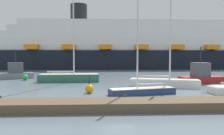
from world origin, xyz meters
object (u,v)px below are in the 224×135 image
(sailboat_4, at_px, (142,89))
(fishing_boat_0, at_px, (15,73))
(sailboat_0, at_px, (69,76))
(channel_buoy_2, at_px, (89,89))
(channel_buoy_0, at_px, (25,77))
(sailboat_1, at_px, (164,81))
(fishing_boat_1, at_px, (202,76))
(channel_buoy_1, at_px, (53,74))
(cruise_ship, at_px, (137,48))

(sailboat_4, bearing_deg, fishing_boat_0, -54.57)
(sailboat_0, relative_size, sailboat_4, 1.39)
(sailboat_0, xyz_separation_m, channel_buoy_2, (2.97, -8.52, -0.31))
(channel_buoy_0, bearing_deg, fishing_boat_0, 136.21)
(sailboat_4, distance_m, channel_buoy_0, 18.02)
(sailboat_1, height_order, fishing_boat_0, sailboat_1)
(sailboat_4, xyz_separation_m, channel_buoy_2, (-4.54, 0.94, -0.11))
(fishing_boat_1, bearing_deg, channel_buoy_1, -32.27)
(sailboat_1, xyz_separation_m, cruise_ship, (2.46, 33.67, 4.48))
(fishing_boat_0, relative_size, channel_buoy_1, 3.44)
(sailboat_0, height_order, channel_buoy_2, sailboat_0)
(channel_buoy_0, height_order, cruise_ship, cruise_ship)
(channel_buoy_1, relative_size, channel_buoy_2, 1.06)
(fishing_boat_0, distance_m, fishing_boat_1, 25.40)
(cruise_ship, bearing_deg, sailboat_0, -114.82)
(fishing_boat_0, bearing_deg, sailboat_0, -47.27)
(fishing_boat_0, bearing_deg, cruise_ship, 28.23)
(sailboat_4, relative_size, fishing_boat_1, 1.81)
(sailboat_4, xyz_separation_m, fishing_boat_0, (-15.95, 13.81, 0.31))
(fishing_boat_0, distance_m, channel_buoy_2, 17.21)
(channel_buoy_2, bearing_deg, fishing_boat_0, 131.56)
(sailboat_0, distance_m, channel_buoy_0, 6.61)
(sailboat_1, bearing_deg, sailboat_0, 169.85)
(channel_buoy_2, bearing_deg, fishing_boat_1, 26.85)
(channel_buoy_1, bearing_deg, cruise_ship, 51.61)
(fishing_boat_0, relative_size, cruise_ship, 0.07)
(sailboat_4, xyz_separation_m, channel_buoy_1, (-11.10, 16.87, -0.20))
(sailboat_1, bearing_deg, channel_buoy_1, 154.31)
(sailboat_4, bearing_deg, fishing_boat_1, -152.36)
(sailboat_4, relative_size, channel_buoy_0, 5.44)
(channel_buoy_1, bearing_deg, channel_buoy_0, -116.85)
(sailboat_0, relative_size, channel_buoy_0, 7.56)
(channel_buoy_2, bearing_deg, channel_buoy_0, 130.55)
(channel_buoy_2, bearing_deg, channel_buoy_1, 112.38)
(fishing_boat_0, bearing_deg, sailboat_1, -46.54)
(fishing_boat_1, relative_size, channel_buoy_2, 3.70)
(channel_buoy_0, bearing_deg, channel_buoy_1, 63.15)
(channel_buoy_1, height_order, cruise_ship, cruise_ship)
(fishing_boat_1, xyz_separation_m, channel_buoy_1, (-19.79, 9.24, -0.55))
(sailboat_0, xyz_separation_m, channel_buoy_0, (-6.22, 2.22, -0.31))
(channel_buoy_0, relative_size, channel_buoy_2, 1.23)
(channel_buoy_0, bearing_deg, sailboat_0, -19.62)
(channel_buoy_0, bearing_deg, sailboat_4, -40.40)
(sailboat_1, distance_m, channel_buoy_1, 19.01)
(fishing_boat_1, distance_m, cruise_ship, 30.78)
(sailboat_0, height_order, channel_buoy_1, sailboat_0)
(fishing_boat_1, xyz_separation_m, channel_buoy_0, (-22.41, 4.04, -0.45))
(channel_buoy_2, bearing_deg, sailboat_4, -11.72)
(sailboat_0, distance_m, sailboat_1, 11.85)
(sailboat_0, bearing_deg, channel_buoy_1, 114.18)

